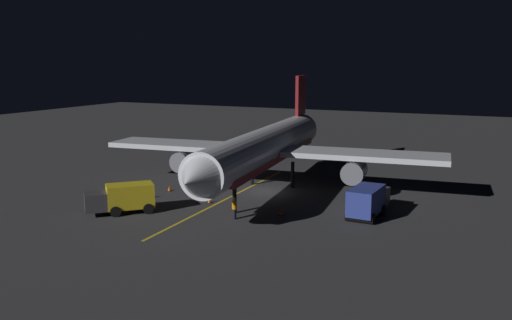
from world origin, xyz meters
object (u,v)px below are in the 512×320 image
Objects in this scene: traffic_cone_near_right at (281,212)px; traffic_cone_near_left at (209,200)px; baggage_truck at (123,199)px; catering_truck at (368,201)px; airliner at (266,148)px; traffic_cone_under_wing at (169,189)px; traffic_cone_far at (153,195)px; ground_crew_worker at (234,209)px.

traffic_cone_near_left is at bearing -6.95° from traffic_cone_near_right.
catering_truck is at bearing -157.81° from baggage_truck.
catering_truck is at bearing 156.43° from airliner.
traffic_cone_far is (-0.05, 2.82, 0.00)m from traffic_cone_under_wing.
baggage_truck is 9.94× the size of traffic_cone_far.
airliner is 6.66× the size of baggage_truck.
airliner is 10.49m from traffic_cone_under_wing.
catering_truck is 7.25m from traffic_cone_near_right.
traffic_cone_near_right is 1.00× the size of traffic_cone_under_wing.
traffic_cone_under_wing is at bearing -21.48° from traffic_cone_near_left.
catering_truck is 11.17× the size of traffic_cone_under_wing.
traffic_cone_near_left is 1.00× the size of traffic_cone_under_wing.
catering_truck is at bearing -173.49° from traffic_cone_far.
airliner is at bearing -80.40° from ground_crew_worker.
traffic_cone_near_right is (-7.50, 0.91, 0.00)m from traffic_cone_near_left.
traffic_cone_under_wing is (0.95, -8.33, -1.00)m from baggage_truck.
catering_truck is at bearing 178.46° from traffic_cone_under_wing.
ground_crew_worker is (-1.76, 10.41, -3.41)m from airliner.
airliner is at bearing -139.59° from traffic_cone_far.
traffic_cone_near_right is at bearing -138.25° from ground_crew_worker.
baggage_truck is at bearing 22.19° from catering_truck.
catering_truck is at bearing -150.78° from ground_crew_worker.
traffic_cone_near_left and traffic_cone_under_wing have the same top height.
traffic_cone_near_left is at bearing -39.22° from ground_crew_worker.
traffic_cone_far is (0.90, -5.51, -1.00)m from baggage_truck.
traffic_cone_far is at bearing 90.99° from traffic_cone_under_wing.
traffic_cone_far is at bearing -16.94° from ground_crew_worker.
traffic_cone_near_left is at bearing -129.54° from baggage_truck.
airliner is 15.20m from baggage_truck.
airliner is 5.93× the size of catering_truck.
airliner is at bearing -111.63° from traffic_cone_near_left.
traffic_cone_under_wing is (13.40, -3.24, 0.00)m from traffic_cone_near_right.
airliner is 8.34m from traffic_cone_near_left.
airliner is 11.10m from ground_crew_worker.
baggage_truck is at bearing 96.50° from traffic_cone_under_wing.
ground_crew_worker is 3.16× the size of traffic_cone_near_left.
traffic_cone_far is (10.31, -3.14, -0.64)m from ground_crew_worker.
traffic_cone_near_right is 1.00× the size of traffic_cone_far.
baggage_truck is 5.67m from traffic_cone_far.
traffic_cone_under_wing is (8.59, 4.46, -4.05)m from airliner.
traffic_cone_under_wing is 2.82m from traffic_cone_far.
traffic_cone_near_left is 6.34m from traffic_cone_under_wing.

